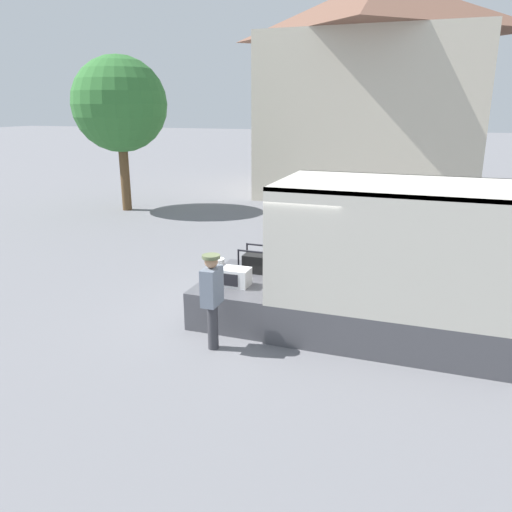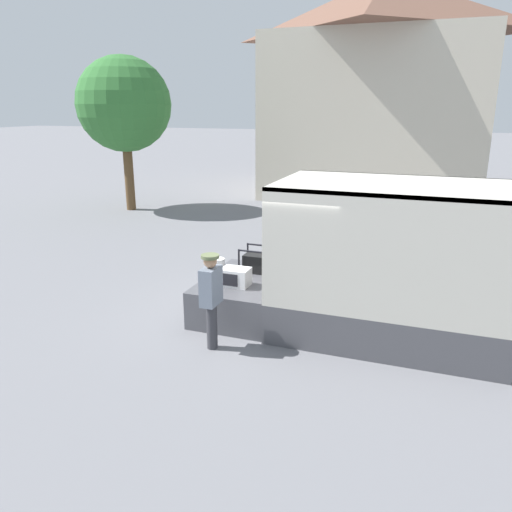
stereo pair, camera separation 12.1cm
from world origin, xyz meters
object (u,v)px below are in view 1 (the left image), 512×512
object	(u,v)px
orange_bucket	(217,267)
street_tree	(120,105)
microwave	(236,277)
portable_generator	(260,263)
box_truck	(491,296)
worker_person	(212,292)

from	to	relation	value
orange_bucket	street_tree	bearing A→B (deg)	132.48
microwave	portable_generator	distance (m)	0.95
box_truck	orange_bucket	distance (m)	4.96
portable_generator	street_tree	size ratio (longest dim) A/B	0.12
microwave	worker_person	distance (m)	1.20
portable_generator	box_truck	bearing A→B (deg)	-6.86
orange_bucket	worker_person	xyz separation A→B (m)	(0.61, -1.59, 0.12)
orange_bucket	worker_person	bearing A→B (deg)	-69.17
box_truck	microwave	xyz separation A→B (m)	(-4.41, -0.43, -0.04)
box_truck	orange_bucket	size ratio (longest dim) A/B	16.93
box_truck	street_tree	xyz separation A→B (m)	(-12.45, 8.16, 3.09)
portable_generator	worker_person	world-z (taller)	worker_person
worker_person	street_tree	xyz separation A→B (m)	(-8.10, 9.77, 3.00)
microwave	worker_person	xyz separation A→B (m)	(0.05, -1.19, 0.13)
microwave	portable_generator	world-z (taller)	portable_generator
microwave	portable_generator	bearing A→B (deg)	80.57
worker_person	orange_bucket	bearing A→B (deg)	110.83
box_truck	worker_person	size ratio (longest dim) A/B	3.63
portable_generator	orange_bucket	bearing A→B (deg)	-143.25
portable_generator	orange_bucket	xyz separation A→B (m)	(-0.71, -0.53, -0.01)
box_truck	microwave	bearing A→B (deg)	-174.48
microwave	street_tree	xyz separation A→B (m)	(-8.05, 8.59, 3.13)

